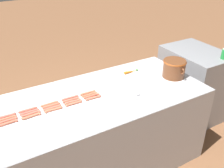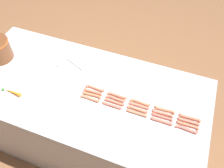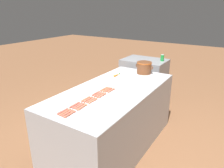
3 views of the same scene
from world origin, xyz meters
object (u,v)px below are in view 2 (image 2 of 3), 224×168
(hot_dog_11, at_px, (163,113))
(carrot, at_px, (11,92))
(hot_dog_0, at_px, (187,129))
(hot_dog_13, at_px, (116,99))
(hot_dog_2, at_px, (137,113))
(hot_dog_8, at_px, (114,102))
(serving_spoon, at_px, (65,64))
(hot_dog_6, at_px, (162,117))
(hot_dog_18, at_px, (117,95))
(hot_dog_3, at_px, (112,105))
(hot_dog_14, at_px, (93,92))
(hot_dog_15, at_px, (190,118))
(hot_dog_1, at_px, (162,121))
(hot_dog_12, at_px, (139,106))
(hot_dog_4, at_px, (90,99))
(hot_dog_17, at_px, (140,102))
(hot_dog_19, at_px, (95,88))
(hot_dog_16, at_px, (165,110))
(hot_dog_9, at_px, (92,95))
(hot_dog_7, at_px, (137,109))
(hot_dog_10, at_px, (188,121))
(hot_dog_5, at_px, (188,125))

(hot_dog_11, distance_m, carrot, 1.22)
(hot_dog_0, height_order, hot_dog_13, same)
(hot_dog_2, distance_m, hot_dog_8, 0.20)
(serving_spoon, bearing_deg, hot_dog_11, -101.86)
(hot_dog_6, xyz_separation_m, hot_dog_18, (0.07, 0.38, 0.00))
(hot_dog_3, xyz_separation_m, hot_dog_13, (0.07, -0.01, 0.00))
(hot_dog_14, height_order, hot_dog_15, same)
(hot_dog_13, distance_m, serving_spoon, 0.60)
(hot_dog_1, distance_m, hot_dog_13, 0.40)
(hot_dog_6, height_order, hot_dog_12, same)
(hot_dog_18, bearing_deg, hot_dog_2, -117.64)
(hot_dog_4, height_order, hot_dog_6, same)
(hot_dog_3, distance_m, hot_dog_14, 0.20)
(hot_dog_15, bearing_deg, hot_dog_14, 92.58)
(hot_dog_1, xyz_separation_m, hot_dog_4, (-0.00, 0.58, 0.00))
(serving_spoon, bearing_deg, hot_dog_6, -103.59)
(hot_dog_0, xyz_separation_m, hot_dog_4, (-0.00, 0.76, 0.00))
(hot_dog_17, relative_size, carrot, 0.91)
(hot_dog_14, distance_m, hot_dog_19, 0.04)
(hot_dog_4, relative_size, hot_dog_8, 1.00)
(hot_dog_3, relative_size, hot_dog_14, 1.00)
(hot_dog_0, relative_size, hot_dog_13, 1.00)
(hot_dog_0, relative_size, hot_dog_3, 1.00)
(hot_dog_3, height_order, carrot, carrot)
(hot_dog_4, bearing_deg, hot_dog_16, -79.46)
(hot_dog_4, distance_m, hot_dog_13, 0.20)
(hot_dog_4, bearing_deg, hot_dog_18, -60.97)
(hot_dog_9, distance_m, serving_spoon, 0.44)
(serving_spoon, bearing_deg, hot_dog_15, -98.12)
(hot_dog_1, bearing_deg, hot_dog_17, 61.56)
(hot_dog_7, height_order, hot_dog_10, same)
(hot_dog_10, bearing_deg, hot_dog_6, 99.18)
(hot_dog_2, relative_size, serving_spoon, 0.63)
(hot_dog_3, relative_size, serving_spoon, 0.63)
(hot_dog_11, xyz_separation_m, serving_spoon, (0.20, 0.94, -0.00))
(hot_dog_3, distance_m, hot_dog_8, 0.04)
(hot_dog_7, relative_size, hot_dog_11, 1.00)
(hot_dog_2, bearing_deg, hot_dog_3, 90.77)
(hot_dog_3, bearing_deg, hot_dog_11, -79.69)
(hot_dog_7, relative_size, serving_spoon, 0.63)
(hot_dog_8, relative_size, hot_dog_16, 1.00)
(hot_dog_6, xyz_separation_m, hot_dog_17, (0.07, 0.19, 0.00))
(hot_dog_3, bearing_deg, hot_dog_12, -69.40)
(hot_dog_17, bearing_deg, hot_dog_11, -100.96)
(hot_dog_1, bearing_deg, hot_dog_19, 79.32)
(hot_dog_5, bearing_deg, hot_dog_0, 178.10)
(hot_dog_5, bearing_deg, hot_dog_16, 69.30)
(hot_dog_2, relative_size, hot_dog_8, 1.00)
(hot_dog_6, xyz_separation_m, serving_spoon, (0.23, 0.95, -0.00))
(hot_dog_5, bearing_deg, hot_dog_3, 93.67)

